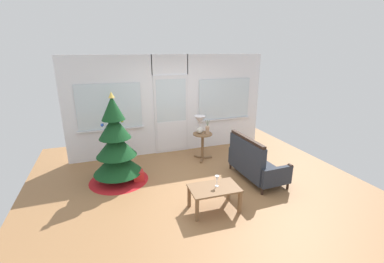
# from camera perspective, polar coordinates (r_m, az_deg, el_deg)

# --- Properties ---
(ground_plane) EXTENTS (6.76, 6.76, 0.00)m
(ground_plane) POSITION_cam_1_polar(r_m,az_deg,el_deg) (5.44, 1.45, -11.83)
(ground_plane) COLOR #996B42
(back_wall_with_door) EXTENTS (5.20, 0.14, 2.55)m
(back_wall_with_door) POSITION_cam_1_polar(r_m,az_deg,el_deg) (6.87, -4.65, 5.80)
(back_wall_with_door) COLOR white
(back_wall_with_door) RESTS_ON ground
(christmas_tree) EXTENTS (1.23, 1.23, 1.89)m
(christmas_tree) POSITION_cam_1_polar(r_m,az_deg,el_deg) (5.59, -16.16, -3.88)
(christmas_tree) COLOR #4C331E
(christmas_tree) RESTS_ON ground
(settee_sofa) EXTENTS (0.76, 1.38, 0.96)m
(settee_sofa) POSITION_cam_1_polar(r_m,az_deg,el_deg) (5.71, 13.27, -6.61)
(settee_sofa) COLOR black
(settee_sofa) RESTS_ON ground
(side_table) EXTENTS (0.50, 0.48, 0.68)m
(side_table) POSITION_cam_1_polar(r_m,az_deg,el_deg) (6.51, 2.30, -2.09)
(side_table) COLOR brown
(side_table) RESTS_ON ground
(table_lamp) EXTENTS (0.28, 0.28, 0.44)m
(table_lamp) POSITION_cam_1_polar(r_m,az_deg,el_deg) (6.38, 1.72, 2.04)
(table_lamp) COLOR silver
(table_lamp) RESTS_ON side_table
(flower_vase) EXTENTS (0.11, 0.10, 0.35)m
(flower_vase) POSITION_cam_1_polar(r_m,az_deg,el_deg) (6.39, 3.37, 0.50)
(flower_vase) COLOR tan
(flower_vase) RESTS_ON side_table
(coffee_table) EXTENTS (0.86, 0.55, 0.43)m
(coffee_table) POSITION_cam_1_polar(r_m,az_deg,el_deg) (4.58, 4.85, -12.73)
(coffee_table) COLOR brown
(coffee_table) RESTS_ON ground
(wine_glass) EXTENTS (0.08, 0.08, 0.20)m
(wine_glass) POSITION_cam_1_polar(r_m,az_deg,el_deg) (4.52, 5.47, -10.18)
(wine_glass) COLOR silver
(wine_glass) RESTS_ON coffee_table
(gift_box) EXTENTS (0.22, 0.20, 0.22)m
(gift_box) POSITION_cam_1_polar(r_m,az_deg,el_deg) (5.70, -11.61, -9.48)
(gift_box) COLOR red
(gift_box) RESTS_ON ground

